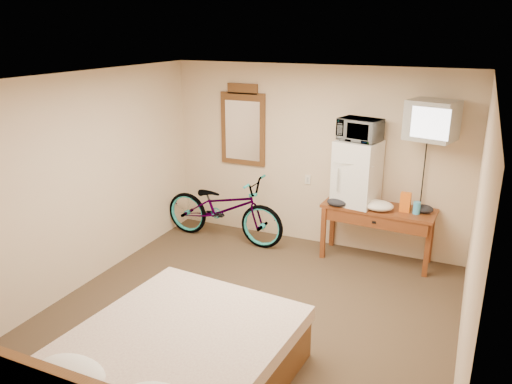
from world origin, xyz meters
TOP-DOWN VIEW (x-y plane):
  - room at (-0.00, 0.00)m, footprint 4.60×4.64m
  - desk at (0.97, 2.00)m, footprint 1.45×0.63m
  - mini_fridge at (0.66, 2.05)m, footprint 0.59×0.58m
  - microwave at (0.66, 2.05)m, footprint 0.58×0.46m
  - snack_bag at (1.30, 1.99)m, footprint 0.13×0.08m
  - blue_cup at (1.45, 1.97)m, footprint 0.09×0.09m
  - cloth_cream at (0.98, 1.91)m, footprint 0.39×0.30m
  - cloth_dark_a at (0.47, 1.85)m, footprint 0.27×0.21m
  - cloth_dark_b at (1.53, 2.05)m, footprint 0.22×0.18m
  - crt_television at (1.51, 2.02)m, footprint 0.64×0.66m
  - wall_mirror at (-1.08, 2.27)m, footprint 0.69×0.04m
  - bicycle at (-1.18, 1.81)m, footprint 1.88×0.70m
  - bed at (-0.07, -1.37)m, footprint 1.84×2.34m

SIDE VIEW (x-z plane):
  - bed at x=-0.07m, z-range -0.16..0.74m
  - bicycle at x=-1.18m, z-range 0.00..0.98m
  - desk at x=0.97m, z-range 0.26..1.01m
  - cloth_dark_b at x=1.53m, z-range 0.75..0.85m
  - cloth_dark_a at x=0.47m, z-range 0.75..0.85m
  - cloth_cream at x=0.98m, z-range 0.75..0.87m
  - blue_cup at x=1.45m, z-range 0.75..0.90m
  - snack_bag at x=1.30m, z-range 0.75..1.00m
  - mini_fridge at x=0.66m, z-range 0.75..1.59m
  - room at x=0.00m, z-range 0.00..2.50m
  - wall_mirror at x=-1.08m, z-range 1.02..2.19m
  - microwave at x=0.66m, z-range 1.59..1.87m
  - crt_television at x=1.51m, z-range 1.68..2.15m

